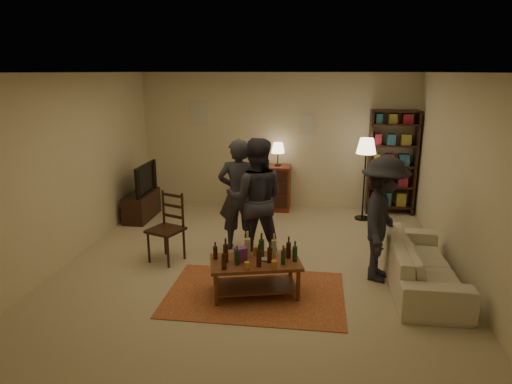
% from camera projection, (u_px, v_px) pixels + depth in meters
% --- Properties ---
extents(floor, '(6.00, 6.00, 0.00)m').
position_uv_depth(floor, '(257.00, 263.00, 6.66)').
color(floor, '#C6B793').
rests_on(floor, ground).
extents(room_shell, '(6.00, 6.00, 6.00)m').
position_uv_depth(room_shell, '(245.00, 118.00, 9.14)').
color(room_shell, beige).
rests_on(room_shell, ground).
extents(rug, '(2.20, 1.50, 0.01)m').
position_uv_depth(rug, '(255.00, 294.00, 5.73)').
color(rug, '#933720').
rests_on(rug, ground).
extents(coffee_table, '(1.22, 0.86, 0.79)m').
position_uv_depth(coffee_table, '(255.00, 264.00, 5.63)').
color(coffee_table, brown).
rests_on(coffee_table, ground).
extents(dining_chair, '(0.58, 0.58, 1.03)m').
position_uv_depth(dining_chair, '(168.00, 224.00, 6.66)').
color(dining_chair, '#321D10').
rests_on(dining_chair, ground).
extents(tv_stand, '(0.40, 1.00, 1.06)m').
position_uv_depth(tv_stand, '(142.00, 199.00, 8.61)').
color(tv_stand, '#321D10').
rests_on(tv_stand, ground).
extents(dresser, '(1.00, 0.50, 1.36)m').
position_uv_depth(dresser, '(266.00, 186.00, 9.17)').
color(dresser, maroon).
rests_on(dresser, ground).
extents(bookshelf, '(0.90, 0.34, 2.02)m').
position_uv_depth(bookshelf, '(392.00, 161.00, 8.77)').
color(bookshelf, '#321D10').
rests_on(bookshelf, ground).
extents(floor_lamp, '(0.36, 0.36, 1.54)m').
position_uv_depth(floor_lamp, '(366.00, 152.00, 8.33)').
color(floor_lamp, black).
rests_on(floor_lamp, ground).
extents(sofa, '(0.81, 2.08, 0.61)m').
position_uv_depth(sofa, '(421.00, 263.00, 5.92)').
color(sofa, beige).
rests_on(sofa, ground).
extents(person_left, '(0.66, 0.46, 1.75)m').
position_uv_depth(person_left, '(239.00, 195.00, 7.00)').
color(person_left, '#292A31').
rests_on(person_left, ground).
extents(person_right, '(0.93, 0.76, 1.81)m').
position_uv_depth(person_right, '(256.00, 199.00, 6.66)').
color(person_right, '#292830').
rests_on(person_right, ground).
extents(person_by_sofa, '(0.89, 1.21, 1.68)m').
position_uv_depth(person_by_sofa, '(383.00, 219.00, 5.97)').
color(person_by_sofa, '#222329').
rests_on(person_by_sofa, ground).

